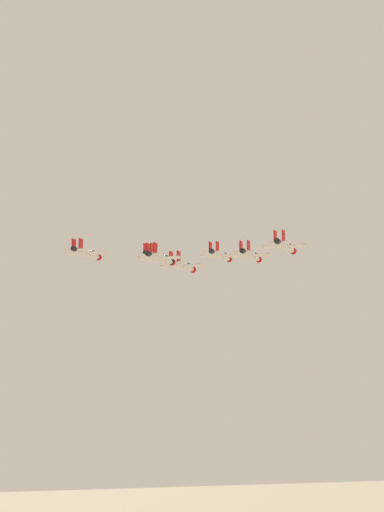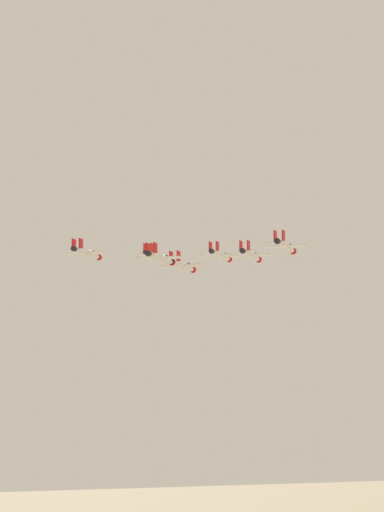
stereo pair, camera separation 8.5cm
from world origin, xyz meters
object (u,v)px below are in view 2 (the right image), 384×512
(jet_right_wingman, at_px, (251,255))
(jet_trailing, at_px, (161,258))
(jet_lead, at_px, (221,255))
(jet_right_outer, at_px, (286,246))
(jet_left_wingman, at_px, (157,257))
(jet_left_outer, at_px, (87,253))
(jet_slot_rear, at_px, (183,266))

(jet_right_wingman, relative_size, jet_trailing, 1.08)
(jet_lead, height_order, jet_right_outer, jet_lead)
(jet_left_wingman, height_order, jet_left_outer, jet_left_wingman)
(jet_right_outer, xyz_separation_m, jet_slot_rear, (18.03, 18.75, -3.45))
(jet_lead, bearing_deg, jet_left_outer, 139.88)
(jet_left_wingman, bearing_deg, jet_trailing, -157.25)
(jet_right_wingman, xyz_separation_m, jet_left_outer, (16.01, 38.73, 0.32))
(jet_right_wingman, relative_size, jet_right_outer, 1.00)
(jet_left_wingman, relative_size, jet_left_outer, 0.98)
(jet_left_wingman, height_order, jet_slot_rear, jet_left_wingman)
(jet_lead, height_order, jet_left_outer, jet_lead)
(jet_right_wingman, xyz_separation_m, jet_slot_rear, (-2.02, 19.98, -4.16))
(jet_trailing, bearing_deg, jet_slot_rear, 0.94)
(jet_lead, relative_size, jet_slot_rear, 1.02)
(jet_right_outer, distance_m, jet_trailing, 30.41)
(jet_left_outer, xyz_separation_m, jet_right_outer, (-36.06, -37.50, -1.03))
(jet_left_wingman, height_order, jet_right_wingman, jet_left_wingman)
(jet_right_outer, relative_size, jet_trailing, 1.07)
(jet_right_outer, bearing_deg, jet_left_outer, 89.57)
(jet_slot_rear, xyz_separation_m, jet_trailing, (-11.03, 10.61, -0.25))
(jet_slot_rear, bearing_deg, jet_left_wingman, 40.36)
(jet_slot_rear, relative_size, jet_trailing, 1.04)
(jet_left_outer, relative_size, jet_trailing, 1.04)
(jet_slot_rear, distance_m, jet_trailing, 15.31)
(jet_trailing, bearing_deg, jet_left_outer, 60.47)
(jet_left_outer, bearing_deg, jet_right_wingman, -69.03)
(jet_right_wingman, height_order, jet_right_outer, jet_right_wingman)
(jet_right_outer, bearing_deg, jet_trailing, 120.03)
(jet_lead, xyz_separation_m, jet_left_wingman, (-2.02, 19.98, -1.95))
(jet_right_outer, bearing_deg, jet_right_wingman, 39.93)
(jet_lead, relative_size, jet_right_wingman, 0.99)
(jet_trailing, bearing_deg, jet_lead, 0.94)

